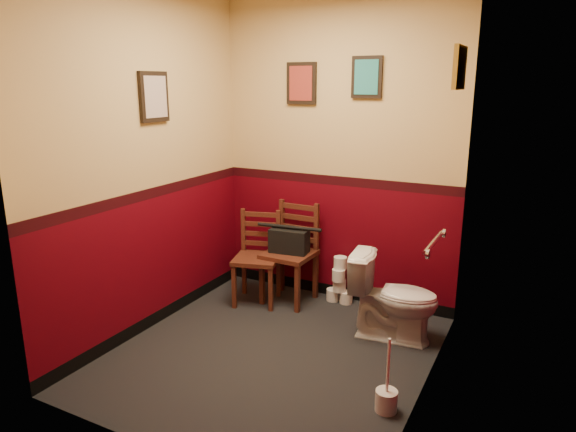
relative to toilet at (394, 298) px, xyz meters
The scene contains 16 objects.
floor 1.03m from the toilet, 137.92° to the right, with size 2.20×2.40×0.00m, color black.
wall_back 1.36m from the toilet, 142.62° to the left, with size 2.20×2.70×0.00m, color #4C020D.
wall_front 2.23m from the toilet, 111.27° to the right, with size 2.20×2.70×0.00m, color #4C020D.
wall_left 2.18m from the toilet, 160.35° to the right, with size 2.40×2.70×0.00m, color #4C020D.
wall_right 1.26m from the toilet, 59.69° to the right, with size 2.40×2.70×0.00m, color #4C020D.
grab_bar 0.81m from the toilet, 48.86° to the right, with size 0.05×0.56×0.06m.
framed_print_back_a 2.01m from the toilet, 153.67° to the left, with size 0.28×0.04×0.36m.
framed_print_back_b 1.81m from the toilet, 131.59° to the left, with size 0.26×0.04×0.34m.
framed_print_left 2.42m from the toilet, 163.00° to the right, with size 0.04×0.30×0.38m.
framed_print_right 1.75m from the toilet, ahead, with size 0.04×0.34×0.28m.
toilet is the anchor object (origin of this frame).
toilet_brush 1.00m from the toilet, 75.81° to the right, with size 0.14×0.14×0.49m.
chair_left 1.32m from the toilet, behind, with size 0.48×0.48×0.83m.
chair_right 1.10m from the toilet, 164.17° to the left, with size 0.43×0.43×0.90m.
handbag 1.11m from the toilet, 166.26° to the left, with size 0.36×0.21×0.25m.
tp_stack 0.78m from the toilet, 144.89° to the left, with size 0.25×0.15×0.43m.
Camera 1 is at (1.69, -3.01, 1.95)m, focal length 32.00 mm.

